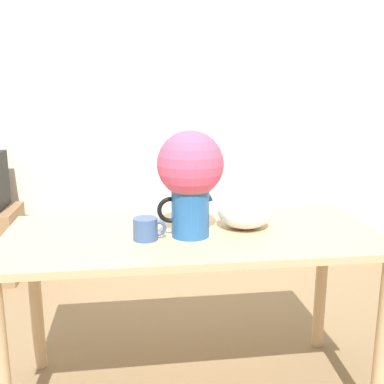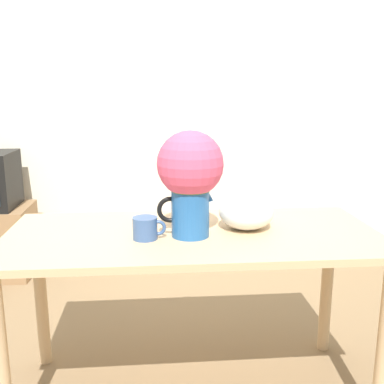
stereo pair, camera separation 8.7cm
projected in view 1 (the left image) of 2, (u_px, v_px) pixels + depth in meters
wall_back at (138, 98)px, 3.55m from camera, size 8.00×0.05×2.60m
table at (192, 256)px, 1.93m from camera, size 1.58×0.72×0.77m
flower_vase at (190, 175)px, 1.81m from camera, size 0.27×0.27×0.44m
coffee_mug at (146, 229)px, 1.80m from camera, size 0.14×0.10×0.09m
white_bowl at (245, 212)px, 1.96m from camera, size 0.24×0.24×0.14m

